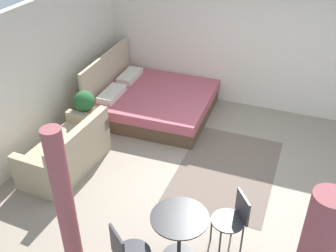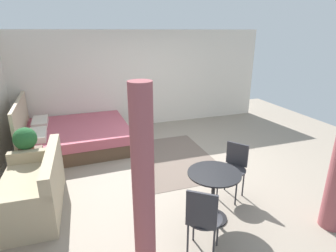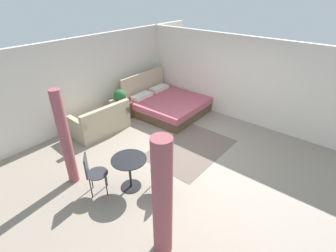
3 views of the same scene
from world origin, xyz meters
TOP-DOWN VIEW (x-y plane):
  - ground_plane at (0.00, 0.00)m, footprint 8.25×9.70m
  - wall_back at (0.00, 3.35)m, footprint 8.25×0.12m
  - wall_right at (2.62, 0.00)m, footprint 0.12×6.70m
  - area_rug at (0.23, 0.04)m, footprint 2.26×1.55m
  - bed at (1.51, 1.93)m, footprint 2.10×2.25m
  - couch at (-0.68, 2.53)m, footprint 1.59×0.87m
  - nightstand at (0.31, 2.67)m, footprint 0.44×0.40m
  - potted_plant at (0.21, 2.68)m, footprint 0.38×0.38m
  - vase at (0.43, 2.71)m, footprint 0.10×0.10m
  - balcony_table at (-1.73, 0.19)m, footprint 0.71×0.71m
  - cafe_chair_near_window at (-2.30, 0.63)m, footprint 0.59×0.59m
  - cafe_chair_near_couch at (-1.30, -0.39)m, footprint 0.60×0.60m
  - curtain_right at (-2.37, 1.30)m, footprint 0.21×0.21m

SIDE VIEW (x-z plane):
  - ground_plane at x=0.00m, z-range -0.02..0.00m
  - area_rug at x=0.23m, z-range 0.00..0.01m
  - nightstand at x=0.31m, z-range 0.00..0.52m
  - bed at x=1.51m, z-range -0.31..0.85m
  - couch at x=-0.68m, z-range -0.13..0.73m
  - balcony_table at x=-1.73m, z-range 0.14..0.86m
  - cafe_chair_near_couch at x=-1.30m, z-range 0.11..0.96m
  - cafe_chair_near_window at x=-2.30m, z-range 0.10..1.01m
  - vase at x=0.43m, z-range 0.52..0.67m
  - potted_plant at x=0.21m, z-range 0.54..1.00m
  - curtain_right at x=-2.37m, z-range 0.00..2.10m
  - wall_back at x=0.00m, z-range 0.00..2.52m
  - wall_right at x=2.62m, z-range 0.00..2.52m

